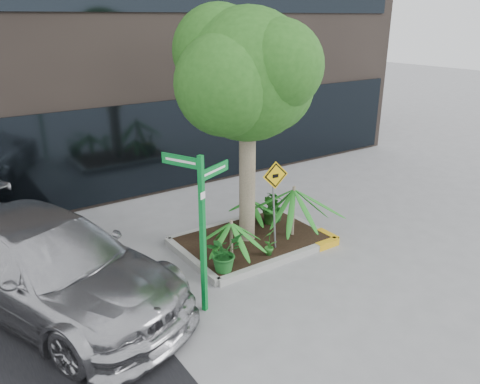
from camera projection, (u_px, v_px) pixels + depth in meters
ground at (253, 251)px, 10.40m from camera, size 80.00×80.00×0.00m
planter at (254, 240)px, 10.70m from camera, size 3.35×2.36×0.15m
tree at (247, 75)px, 9.42m from camera, size 3.45×3.06×5.18m
palm_front at (294, 189)px, 10.48m from camera, size 1.34×1.34×1.48m
palm_left at (231, 223)px, 9.56m from camera, size 0.95×0.95×1.06m
palm_back at (251, 200)px, 11.15m from camera, size 0.77×0.77×0.85m
parked_car at (48, 264)px, 8.19m from camera, size 4.32×6.15×1.65m
shrub_a at (224, 252)px, 9.20m from camera, size 0.88×0.88×0.78m
shrub_b at (275, 207)px, 11.45m from camera, size 0.52×0.52×0.76m
shrub_c at (269, 242)px, 9.83m from camera, size 0.41×0.41×0.61m
shrub_d at (271, 209)px, 11.28m from camera, size 0.48×0.48×0.78m
street_sign_post at (201, 217)px, 7.78m from camera, size 1.06×0.79×2.86m
cattle_sign at (275, 190)px, 9.85m from camera, size 0.60×0.25×1.94m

